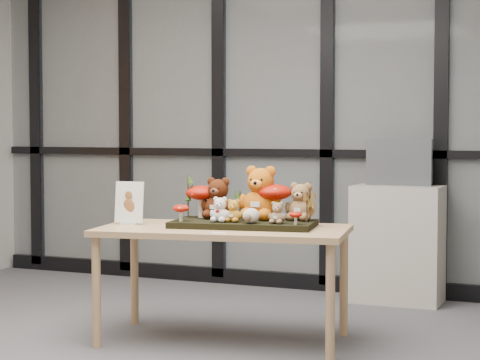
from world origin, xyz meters
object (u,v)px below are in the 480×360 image
at_px(bear_white_bow, 220,208).
at_px(monitor, 399,162).
at_px(diorama_tray, 244,224).
at_px(bear_tan_back, 301,200).
at_px(mushroom_front_left, 181,212).
at_px(bear_beige_small, 278,211).
at_px(mushroom_back_left, 202,200).
at_px(sign_holder, 129,205).
at_px(mushroom_back_right, 274,200).
at_px(bear_small_yellow, 234,209).
at_px(bear_brown_medium, 218,196).
at_px(mushroom_front_right, 296,217).
at_px(cabinet, 397,244).
at_px(display_table, 224,239).
at_px(bear_pooh_yellow, 261,190).
at_px(plush_cream_hedgehog, 251,215).

height_order(bear_white_bow, monitor, monitor).
xyz_separation_m(diorama_tray, bear_tan_back, (0.30, 0.15, 0.14)).
bearing_deg(mushroom_front_left, bear_beige_small, 10.08).
relative_size(bear_white_bow, mushroom_back_left, 0.75).
xyz_separation_m(bear_beige_small, sign_holder, (-0.91, -0.08, 0.01)).
distance_m(diorama_tray, sign_holder, 0.70).
relative_size(diorama_tray, mushroom_back_right, 3.56).
height_order(bear_small_yellow, sign_holder, sign_holder).
height_order(mushroom_back_left, sign_holder, sign_holder).
xyz_separation_m(bear_brown_medium, bear_beige_small, (0.42, -0.12, -0.07)).
bearing_deg(monitor, mushroom_back_left, -122.00).
distance_m(mushroom_front_left, monitor, 1.89).
xyz_separation_m(mushroom_back_left, mushroom_front_right, (0.65, -0.16, -0.07)).
xyz_separation_m(bear_small_yellow, cabinet, (0.60, 1.55, -0.36)).
xyz_separation_m(display_table, mushroom_back_right, (0.24, 0.19, 0.22)).
relative_size(bear_pooh_yellow, mushroom_front_left, 3.25).
distance_m(bear_brown_medium, sign_holder, 0.53).
bearing_deg(bear_pooh_yellow, monitor, 60.05).
relative_size(display_table, bear_beige_small, 11.09).
bearing_deg(mushroom_front_left, bear_small_yellow, 15.16).
bearing_deg(bear_brown_medium, mushroom_back_left, 160.28).
relative_size(bear_small_yellow, mushroom_back_left, 0.69).
bearing_deg(bear_small_yellow, mushroom_front_left, -174.23).
bearing_deg(bear_white_bow, mushroom_front_right, -5.38).
bearing_deg(cabinet, bear_brown_medium, -118.30).
bearing_deg(mushroom_back_left, bear_brown_medium, -10.34).
relative_size(diorama_tray, bear_tan_back, 3.36).
relative_size(sign_holder, cabinet, 0.31).
distance_m(bear_brown_medium, bear_beige_small, 0.44).
bearing_deg(bear_brown_medium, mushroom_front_right, -23.78).
distance_m(plush_cream_hedgehog, mushroom_front_right, 0.26).
relative_size(bear_white_bow, bear_beige_small, 1.16).
bearing_deg(plush_cream_hedgehog, bear_white_bow, 170.76).
xyz_separation_m(display_table, bear_tan_back, (0.40, 0.22, 0.22)).
relative_size(bear_tan_back, mushroom_back_left, 1.15).
xyz_separation_m(bear_tan_back, cabinet, (0.28, 1.32, -0.41)).
distance_m(mushroom_front_right, sign_holder, 1.02).
distance_m(bear_small_yellow, monitor, 1.70).
xyz_separation_m(bear_white_bow, sign_holder, (-0.58, -0.04, 0.00)).
relative_size(bear_brown_medium, mushroom_front_right, 3.36).
height_order(plush_cream_hedgehog, sign_holder, sign_holder).
bearing_deg(bear_brown_medium, sign_holder, -166.76).
bearing_deg(diorama_tray, mushroom_back_right, 31.75).
distance_m(display_table, mushroom_back_right, 0.38).
bearing_deg(bear_beige_small, bear_small_yellow, 174.74).
height_order(bear_white_bow, mushroom_front_right, bear_white_bow).
distance_m(bear_white_bow, mushroom_back_right, 0.34).
height_order(bear_small_yellow, plush_cream_hedgehog, bear_small_yellow).
xyz_separation_m(bear_pooh_yellow, mushroom_front_right, (0.29, -0.20, -0.13)).
bearing_deg(mushroom_front_left, bear_white_bow, 13.66).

